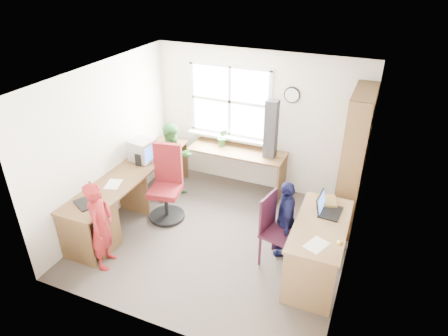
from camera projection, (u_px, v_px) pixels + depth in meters
name	position (u px, v px, depth m)	size (l,w,h in m)	color
room	(220.00, 162.00, 5.39)	(3.64, 3.44, 2.44)	#423A34
l_desk	(129.00, 203.00, 5.90)	(2.38, 2.95, 0.75)	brown
right_desk	(319.00, 238.00, 4.98)	(0.65, 1.38, 0.79)	olive
bookshelf	(353.00, 164.00, 5.81)	(0.30, 1.02, 2.10)	brown
swivel_chair	(167.00, 187.00, 6.17)	(0.65, 0.65, 1.19)	black
wooden_chair	(275.00, 227.00, 5.22)	(0.52, 0.52, 1.01)	#371222
crt_monitor	(142.00, 150.00, 6.36)	(0.40, 0.36, 0.35)	#9E9DA1
laptop_left	(89.00, 199.00, 5.34)	(0.42, 0.39, 0.23)	black
laptop_right	(327.00, 208.00, 5.08)	(0.32, 0.37, 0.24)	black
speaker_a	(139.00, 159.00, 6.27)	(0.12, 0.12, 0.20)	black
speaker_b	(155.00, 147.00, 6.65)	(0.12, 0.12, 0.19)	black
cd_tower	(271.00, 129.00, 6.35)	(0.20, 0.18, 0.96)	black
game_box	(326.00, 201.00, 5.28)	(0.34, 0.34, 0.05)	red
paper_a	(113.00, 184.00, 5.79)	(0.27, 0.33, 0.00)	silver
paper_b	(316.00, 245.00, 4.53)	(0.29, 0.33, 0.00)	silver
potted_plant	(223.00, 137.00, 6.85)	(0.18, 0.14, 0.32)	#2F7531
person_red	(101.00, 226.00, 5.12)	(0.46, 0.30, 1.25)	maroon
person_green	(174.00, 161.00, 6.59)	(0.65, 0.50, 1.33)	#338034
person_navy	(286.00, 218.00, 5.36)	(0.66, 0.28, 1.13)	#14153F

